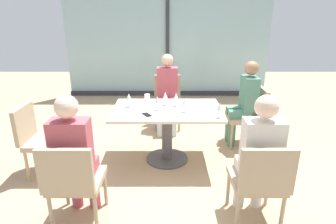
# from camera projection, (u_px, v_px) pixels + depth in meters

# --- Properties ---
(ground_plane) EXTENTS (12.00, 12.00, 0.00)m
(ground_plane) POSITION_uv_depth(u_px,v_px,m) (168.00, 159.00, 3.86)
(ground_plane) COLOR tan
(window_wall_backdrop) EXTENTS (4.65, 0.10, 2.70)m
(window_wall_backdrop) POSITION_uv_depth(u_px,v_px,m) (168.00, 44.00, 6.47)
(window_wall_backdrop) COLOR #92B7BC
(window_wall_backdrop) RESTS_ON ground_plane
(dining_table_main) EXTENTS (1.39, 0.88, 0.73)m
(dining_table_main) POSITION_uv_depth(u_px,v_px,m) (168.00, 121.00, 3.68)
(dining_table_main) COLOR silver
(dining_table_main) RESTS_ON ground_plane
(chair_near_window) EXTENTS (0.46, 0.51, 0.87)m
(chair_near_window) POSITION_uv_depth(u_px,v_px,m) (168.00, 98.00, 4.88)
(chair_near_window) COLOR tan
(chair_near_window) RESTS_ON ground_plane
(chair_far_right) EXTENTS (0.50, 0.46, 0.87)m
(chair_far_right) POSITION_uv_depth(u_px,v_px,m) (251.00, 113.00, 4.16)
(chair_far_right) COLOR tan
(chair_far_right) RESTS_ON ground_plane
(chair_front_right) EXTENTS (0.46, 0.50, 0.87)m
(chair_front_right) POSITION_uv_depth(u_px,v_px,m) (261.00, 179.00, 2.51)
(chair_front_right) COLOR tan
(chair_front_right) RESTS_ON ground_plane
(chair_front_left) EXTENTS (0.46, 0.50, 0.87)m
(chair_front_left) POSITION_uv_depth(u_px,v_px,m) (74.00, 179.00, 2.51)
(chair_front_left) COLOR tan
(chair_front_left) RESTS_ON ground_plane
(chair_side_end) EXTENTS (0.50, 0.46, 0.87)m
(chair_side_end) POSITION_uv_depth(u_px,v_px,m) (40.00, 136.00, 3.39)
(chair_side_end) COLOR tan
(chair_side_end) RESTS_ON ground_plane
(person_near_window) EXTENTS (0.34, 0.39, 1.26)m
(person_near_window) POSITION_uv_depth(u_px,v_px,m) (168.00, 88.00, 4.71)
(person_near_window) COLOR #B24C56
(person_near_window) RESTS_ON ground_plane
(person_far_right) EXTENTS (0.39, 0.34, 1.26)m
(person_far_right) POSITION_uv_depth(u_px,v_px,m) (245.00, 100.00, 4.09)
(person_far_right) COLOR #4C7F6B
(person_far_right) RESTS_ON ground_plane
(person_front_right) EXTENTS (0.34, 0.39, 1.26)m
(person_front_right) POSITION_uv_depth(u_px,v_px,m) (260.00, 153.00, 2.54)
(person_front_right) COLOR silver
(person_front_right) RESTS_ON ground_plane
(person_front_left) EXTENTS (0.34, 0.39, 1.26)m
(person_front_left) POSITION_uv_depth(u_px,v_px,m) (76.00, 153.00, 2.55)
(person_front_left) COLOR #B24C56
(person_front_left) RESTS_ON ground_plane
(wine_glass_0) EXTENTS (0.07, 0.07, 0.18)m
(wine_glass_0) POSITION_uv_depth(u_px,v_px,m) (158.00, 100.00, 3.52)
(wine_glass_0) COLOR silver
(wine_glass_0) RESTS_ON dining_table_main
(wine_glass_1) EXTENTS (0.07, 0.07, 0.18)m
(wine_glass_1) POSITION_uv_depth(u_px,v_px,m) (166.00, 96.00, 3.71)
(wine_glass_1) COLOR silver
(wine_glass_1) RESTS_ON dining_table_main
(wine_glass_2) EXTENTS (0.07, 0.07, 0.18)m
(wine_glass_2) POSITION_uv_depth(u_px,v_px,m) (221.00, 107.00, 3.27)
(wine_glass_2) COLOR silver
(wine_glass_2) RESTS_ON dining_table_main
(wine_glass_3) EXTENTS (0.07, 0.07, 0.18)m
(wine_glass_3) POSITION_uv_depth(u_px,v_px,m) (177.00, 96.00, 3.68)
(wine_glass_3) COLOR silver
(wine_glass_3) RESTS_ON dining_table_main
(wine_glass_4) EXTENTS (0.07, 0.07, 0.18)m
(wine_glass_4) POSITION_uv_depth(u_px,v_px,m) (130.00, 97.00, 3.65)
(wine_glass_4) COLOR silver
(wine_glass_4) RESTS_ON dining_table_main
(wine_glass_5) EXTENTS (0.07, 0.07, 0.18)m
(wine_glass_5) POSITION_uv_depth(u_px,v_px,m) (186.00, 102.00, 3.46)
(wine_glass_5) COLOR silver
(wine_glass_5) RESTS_ON dining_table_main
(coffee_cup) EXTENTS (0.08, 0.08, 0.09)m
(coffee_cup) POSITION_uv_depth(u_px,v_px,m) (148.00, 97.00, 3.95)
(coffee_cup) COLOR white
(coffee_cup) RESTS_ON dining_table_main
(cell_phone_on_table) EXTENTS (0.14, 0.16, 0.01)m
(cell_phone_on_table) POSITION_uv_depth(u_px,v_px,m) (148.00, 115.00, 3.40)
(cell_phone_on_table) COLOR black
(cell_phone_on_table) RESTS_ON dining_table_main
(handbag_0) EXTENTS (0.31, 0.19, 0.28)m
(handbag_0) POSITION_uv_depth(u_px,v_px,m) (167.00, 127.00, 4.58)
(handbag_0) COLOR silver
(handbag_0) RESTS_ON ground_plane
(handbag_1) EXTENTS (0.32, 0.20, 0.28)m
(handbag_1) POSITION_uv_depth(u_px,v_px,m) (266.00, 147.00, 3.89)
(handbag_1) COLOR #232328
(handbag_1) RESTS_ON ground_plane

